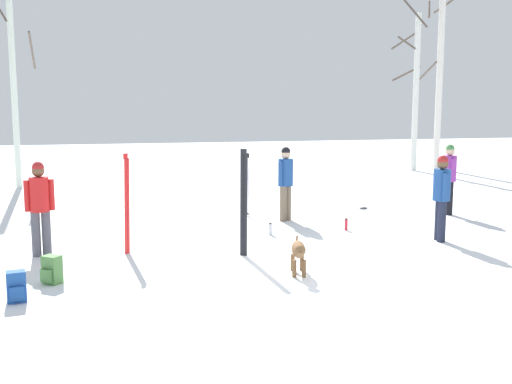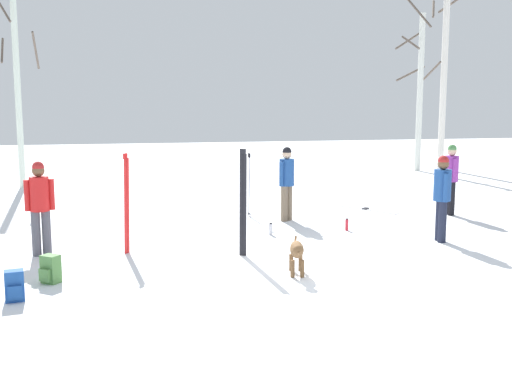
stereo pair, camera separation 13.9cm
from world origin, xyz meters
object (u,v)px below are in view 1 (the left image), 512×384
(birch_tree_3, at_px, (415,88))
(ski_pair_lying_0, at_px, (365,209))
(dog, at_px, (299,251))
(backpack_1, at_px, (52,270))
(ski_pair_planted_0, at_px, (127,204))
(person_0, at_px, (286,179))
(person_1, at_px, (441,192))
(backpack_0, at_px, (16,287))
(person_2, at_px, (449,175))
(water_bottle_1, at_px, (346,225))
(birch_tree_4, at_px, (440,63))
(ski_poles_0, at_px, (248,183))
(ski_pair_planted_1, at_px, (244,203))
(birch_tree_2, at_px, (14,91))
(water_bottle_0, at_px, (270,229))
(person_3, at_px, (40,202))

(birch_tree_3, bearing_deg, ski_pair_lying_0, -123.27)
(dog, distance_m, backpack_1, 3.87)
(ski_pair_planted_0, bearing_deg, person_0, 33.48)
(birch_tree_3, bearing_deg, person_0, -130.45)
(person_1, bearing_deg, birch_tree_3, 66.32)
(dog, relative_size, birch_tree_3, 0.14)
(person_1, height_order, dog, person_1)
(backpack_0, distance_m, backpack_1, 0.91)
(person_2, bearing_deg, water_bottle_1, -157.82)
(dog, relative_size, birch_tree_4, 0.11)
(dog, height_order, water_bottle_1, dog)
(dog, xyz_separation_m, birch_tree_3, (8.49, 13.27, 2.81))
(ski_poles_0, xyz_separation_m, water_bottle_1, (1.75, -1.99, -0.69))
(ski_pair_planted_1, bearing_deg, water_bottle_1, 33.36)
(ski_pair_lying_0, relative_size, water_bottle_1, 6.04)
(person_0, xyz_separation_m, person_1, (2.46, -2.72, 0.00))
(ski_pair_lying_0, distance_m, birch_tree_2, 11.40)
(ski_poles_0, relative_size, backpack_1, 3.47)
(person_0, bearing_deg, backpack_0, -136.61)
(birch_tree_3, height_order, birch_tree_4, birch_tree_4)
(backpack_1, relative_size, birch_tree_4, 0.06)
(ski_poles_0, height_order, backpack_1, ski_poles_0)
(person_2, height_order, ski_pair_lying_0, person_2)
(person_2, xyz_separation_m, backpack_1, (-8.92, -4.05, -0.77))
(dog, bearing_deg, person_0, 77.59)
(ski_pair_lying_0, relative_size, ski_poles_0, 1.04)
(birch_tree_2, relative_size, birch_tree_3, 0.92)
(ski_pair_planted_0, relative_size, water_bottle_0, 7.23)
(dog, relative_size, backpack_0, 2.01)
(ski_poles_0, bearing_deg, person_0, -40.62)
(dog, distance_m, ski_pair_planted_0, 3.40)
(ski_pair_lying_0, bearing_deg, backpack_1, -144.68)
(person_0, height_order, water_bottle_0, person_0)
(person_0, xyz_separation_m, person_2, (4.09, -0.08, 0.00))
(ski_poles_0, relative_size, water_bottle_1, 5.83)
(person_0, distance_m, ski_poles_0, 1.01)
(backpack_0, xyz_separation_m, birch_tree_3, (12.74, 13.76, 2.99))
(person_0, relative_size, ski_pair_planted_0, 0.93)
(person_1, bearing_deg, person_2, 58.25)
(ski_pair_lying_0, bearing_deg, person_2, -31.52)
(person_2, distance_m, backpack_0, 10.54)
(person_3, height_order, water_bottle_1, person_3)
(backpack_0, bearing_deg, person_2, 27.56)
(birch_tree_4, bearing_deg, person_3, -140.49)
(person_2, bearing_deg, ski_pair_planted_0, -163.24)
(water_bottle_0, distance_m, birch_tree_2, 10.82)
(person_2, xyz_separation_m, dog, (-5.07, -4.38, -0.59))
(ski_pair_lying_0, bearing_deg, person_3, -156.67)
(person_2, bearing_deg, water_bottle_0, -164.24)
(water_bottle_1, bearing_deg, person_1, -43.23)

